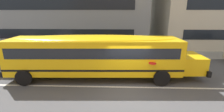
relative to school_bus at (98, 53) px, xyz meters
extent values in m
plane|color=#4C4C4F|center=(1.99, -1.45, -1.72)|extent=(400.00, 400.00, 0.00)
cube|color=gray|center=(1.99, 6.11, -1.72)|extent=(120.00, 3.00, 0.01)
cube|color=silver|center=(1.99, -1.45, -1.72)|extent=(110.00, 0.16, 0.01)
cube|color=yellow|center=(-0.25, -0.01, -0.11)|extent=(11.14, 2.89, 2.21)
cube|color=yellow|center=(6.08, 0.21, -0.66)|extent=(1.68, 2.17, 1.11)
cube|color=black|center=(6.89, 0.23, -1.04)|extent=(0.29, 2.52, 0.36)
cube|color=black|center=(-5.86, -0.20, -1.04)|extent=(0.29, 2.52, 0.36)
cube|color=black|center=(-0.25, -0.01, 0.29)|extent=(10.48, 2.91, 0.64)
cube|color=black|center=(-0.25, -0.01, -0.77)|extent=(11.16, 2.92, 0.12)
ellipsoid|color=yellow|center=(-0.25, -0.01, 0.99)|extent=(10.69, 2.67, 0.36)
cylinder|color=red|center=(3.34, -1.33, -0.22)|extent=(0.46, 0.46, 0.03)
cylinder|color=black|center=(3.91, 1.39, -1.22)|extent=(1.01, 0.32, 1.01)
cylinder|color=black|center=(3.99, -1.12, -1.22)|extent=(1.01, 0.32, 1.01)
cylinder|color=black|center=(-4.50, 1.11, -1.22)|extent=(1.01, 0.32, 1.01)
cylinder|color=black|center=(-4.41, -1.41, -1.22)|extent=(1.01, 0.32, 1.01)
cube|color=black|center=(-5.97, 7.59, 0.20)|extent=(18.20, 0.04, 1.10)
cube|color=black|center=(-5.97, 7.59, 3.40)|extent=(18.20, 0.04, 1.10)
camera|label=1|loc=(1.29, -10.00, 2.69)|focal=24.99mm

